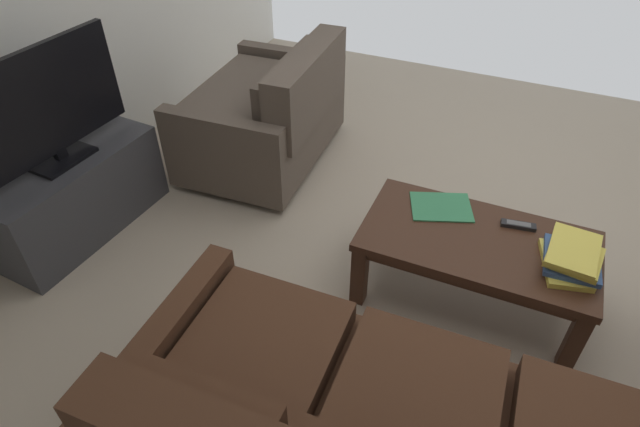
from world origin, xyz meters
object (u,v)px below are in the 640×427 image
loveseat_near (269,114)px  flat_tv (43,107)px  tv_stand (76,196)px  book_stack (571,258)px  loose_magazine (441,207)px  coffee_table (476,249)px  tv_remote (518,225)px

loveseat_near → flat_tv: flat_tv is taller
tv_stand → book_stack: size_ratio=3.10×
tv_stand → flat_tv: bearing=-174.6°
loose_magazine → book_stack: bearing=52.6°
coffee_table → book_stack: size_ratio=3.27×
tv_stand → tv_remote: tv_stand is taller
tv_stand → flat_tv: flat_tv is taller
flat_tv → book_stack: size_ratio=2.85×
loveseat_near → loose_magazine: loveseat_near is taller
tv_remote → coffee_table: bearing=45.4°
loveseat_near → coffee_table: (-1.49, 0.73, -0.01)m
loveseat_near → tv_stand: 1.28m
book_stack → tv_remote: (0.24, -0.19, -0.04)m
loose_magazine → coffee_table: bearing=34.1°
book_stack → tv_remote: bearing=-38.3°
loveseat_near → tv_stand: size_ratio=1.16×
flat_tv → tv_remote: flat_tv is taller
coffee_table → tv_remote: (-0.15, -0.16, 0.08)m
loveseat_near → loose_magazine: 1.40m
loose_magazine → tv_stand: bearing=-95.8°
loose_magazine → tv_remote: bearing=69.8°
coffee_table → loose_magazine: size_ratio=3.65×
coffee_table → tv_remote: 0.23m
tv_stand → loose_magazine: tv_stand is taller
coffee_table → tv_remote: bearing=-134.6°
tv_remote → loose_magazine: tv_remote is taller
coffee_table → loose_magazine: 0.27m
loveseat_near → coffee_table: 1.66m
flat_tv → loose_magazine: (-1.93, -0.51, -0.39)m
loveseat_near → tv_stand: (0.65, 1.09, -0.11)m
book_stack → loose_magazine: book_stack is taller
book_stack → loose_magazine: (0.60, -0.18, -0.05)m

